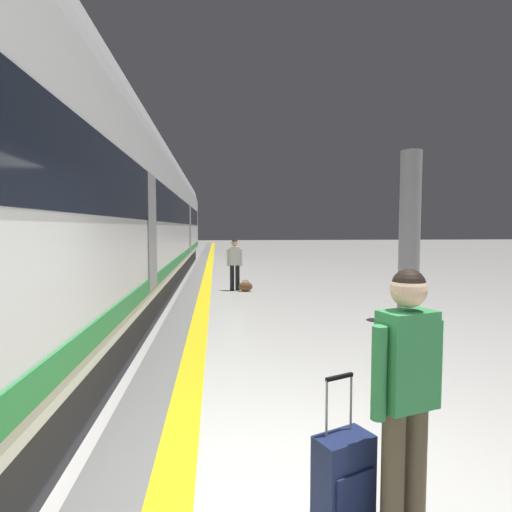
% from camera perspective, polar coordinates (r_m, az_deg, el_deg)
% --- Properties ---
extents(safety_line_strip, '(0.36, 80.00, 0.01)m').
position_cam_1_polar(safety_line_strip, '(12.70, -7.02, -5.04)').
color(safety_line_strip, yellow).
rests_on(safety_line_strip, ground).
extents(tactile_edge_band, '(0.74, 80.00, 0.01)m').
position_cam_1_polar(tactile_edge_band, '(12.72, -8.77, -5.04)').
color(tactile_edge_band, slate).
rests_on(tactile_edge_band, ground).
extents(high_speed_train, '(2.94, 31.66, 4.97)m').
position_cam_1_polar(high_speed_train, '(12.63, -17.34, 6.14)').
color(high_speed_train, '#38383D').
rests_on(high_speed_train, ground).
extents(traveller_foreground, '(0.52, 0.30, 1.73)m').
position_cam_1_polar(traveller_foreground, '(2.89, 19.82, -16.15)').
color(traveller_foreground, brown).
rests_on(traveller_foreground, ground).
extents(rolling_suitcase_foreground, '(0.44, 0.36, 1.01)m').
position_cam_1_polar(rolling_suitcase_foreground, '(3.17, 11.90, -27.43)').
color(rolling_suitcase_foreground, '#19234C').
rests_on(rolling_suitcase_foreground, ground).
extents(passenger_near, '(0.50, 0.23, 1.61)m').
position_cam_1_polar(passenger_near, '(13.05, -2.92, -0.66)').
color(passenger_near, black).
rests_on(passenger_near, ground).
extents(duffel_bag_near, '(0.44, 0.26, 0.36)m').
position_cam_1_polar(duffel_bag_near, '(12.94, -1.45, -4.17)').
color(duffel_bag_near, brown).
rests_on(duffel_bag_near, ground).
extents(platform_pillar, '(0.56, 0.56, 3.60)m').
position_cam_1_polar(platform_pillar, '(9.51, 20.20, 2.15)').
color(platform_pillar, gray).
rests_on(platform_pillar, ground).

